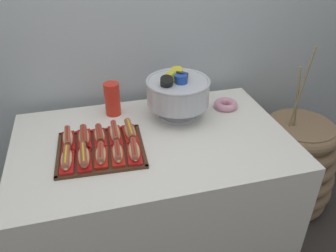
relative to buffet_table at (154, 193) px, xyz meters
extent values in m
plane|color=#38332D|center=(0.00, 0.00, -0.40)|extent=(10.00, 10.00, 0.00)
cube|color=#B2BCC1|center=(0.00, 0.56, 0.90)|extent=(6.00, 0.10, 2.60)
cube|color=white|center=(0.00, 0.00, 0.00)|extent=(1.38, 0.86, 0.72)
cylinder|color=black|center=(-0.58, 0.32, -0.38)|extent=(0.05, 0.05, 0.04)
cylinder|color=black|center=(0.58, 0.32, -0.38)|extent=(0.05, 0.05, 0.04)
cylinder|color=#896B4C|center=(0.97, 0.13, -0.09)|extent=(0.40, 0.40, 0.62)
torus|color=#896B4C|center=(0.97, 0.13, -0.35)|extent=(0.53, 0.53, 0.09)
torus|color=#896B4C|center=(0.97, 0.13, -0.25)|extent=(0.56, 0.56, 0.09)
torus|color=#896B4C|center=(0.97, 0.13, -0.14)|extent=(0.55, 0.55, 0.09)
torus|color=#896B4C|center=(0.97, 0.13, -0.04)|extent=(0.52, 0.52, 0.09)
torus|color=#896B4C|center=(0.97, 0.13, 0.06)|extent=(0.49, 0.49, 0.09)
torus|color=#896B4C|center=(0.97, 0.13, 0.17)|extent=(0.47, 0.47, 0.09)
cylinder|color=#937F56|center=(0.90, 0.14, 0.41)|extent=(0.05, 0.02, 0.38)
cylinder|color=#937F56|center=(0.90, 0.12, 0.47)|extent=(0.05, 0.04, 0.51)
cube|color=#472B19|center=(-0.26, -0.04, 0.37)|extent=(0.42, 0.38, 0.01)
cube|color=#472B19|center=(-0.27, -0.21, 0.37)|extent=(0.41, 0.04, 0.01)
cube|color=#472B19|center=(-0.25, 0.13, 0.37)|extent=(0.41, 0.04, 0.01)
cube|color=#472B19|center=(-0.45, -0.03, 0.37)|extent=(0.04, 0.36, 0.01)
cube|color=#472B19|center=(-0.07, -0.05, 0.37)|extent=(0.04, 0.36, 0.01)
cube|color=red|center=(-0.41, -0.11, 0.38)|extent=(0.07, 0.18, 0.02)
ellipsoid|color=beige|center=(-0.41, -0.11, 0.40)|extent=(0.06, 0.16, 0.04)
cylinder|color=#A8563D|center=(-0.41, -0.11, 0.41)|extent=(0.04, 0.15, 0.03)
cylinder|color=yellow|center=(-0.41, -0.11, 0.42)|extent=(0.02, 0.13, 0.01)
cube|color=#B21414|center=(-0.34, -0.12, 0.38)|extent=(0.06, 0.18, 0.02)
ellipsoid|color=#E0BC7F|center=(-0.34, -0.12, 0.40)|extent=(0.05, 0.17, 0.04)
cylinder|color=#9E4C38|center=(-0.34, -0.12, 0.41)|extent=(0.03, 0.16, 0.03)
cylinder|color=yellow|center=(-0.34, -0.12, 0.43)|extent=(0.01, 0.14, 0.01)
cube|color=red|center=(-0.26, -0.12, 0.38)|extent=(0.07, 0.16, 0.02)
ellipsoid|color=beige|center=(-0.26, -0.12, 0.40)|extent=(0.06, 0.15, 0.04)
cylinder|color=#A8563D|center=(-0.26, -0.12, 0.41)|extent=(0.04, 0.14, 0.03)
cylinder|color=red|center=(-0.26, -0.12, 0.43)|extent=(0.02, 0.11, 0.01)
cube|color=red|center=(-0.19, -0.12, 0.38)|extent=(0.07, 0.17, 0.02)
ellipsoid|color=#E0BC7F|center=(-0.19, -0.12, 0.40)|extent=(0.05, 0.15, 0.04)
cylinder|color=#9E4C38|center=(-0.19, -0.12, 0.41)|extent=(0.03, 0.14, 0.03)
cylinder|color=red|center=(-0.19, -0.12, 0.42)|extent=(0.02, 0.12, 0.01)
cube|color=red|center=(-0.11, -0.13, 0.38)|extent=(0.08, 0.18, 0.02)
ellipsoid|color=tan|center=(-0.11, -0.13, 0.40)|extent=(0.06, 0.16, 0.04)
cylinder|color=#9E4C38|center=(-0.11, -0.13, 0.41)|extent=(0.04, 0.15, 0.03)
cylinder|color=red|center=(-0.11, -0.13, 0.42)|extent=(0.02, 0.13, 0.01)
cube|color=#B21414|center=(-0.40, 0.05, 0.38)|extent=(0.06, 0.17, 0.02)
ellipsoid|color=beige|center=(-0.40, 0.05, 0.40)|extent=(0.05, 0.16, 0.04)
cylinder|color=#A8563D|center=(-0.40, 0.05, 0.42)|extent=(0.03, 0.15, 0.03)
cylinder|color=red|center=(-0.40, 0.05, 0.43)|extent=(0.01, 0.13, 0.01)
cube|color=red|center=(-0.33, 0.05, 0.38)|extent=(0.07, 0.18, 0.02)
ellipsoid|color=tan|center=(-0.33, 0.05, 0.40)|extent=(0.05, 0.17, 0.04)
cylinder|color=brown|center=(-0.33, 0.05, 0.41)|extent=(0.04, 0.16, 0.03)
cylinder|color=red|center=(-0.33, 0.05, 0.42)|extent=(0.01, 0.13, 0.01)
cube|color=red|center=(-0.26, 0.04, 0.38)|extent=(0.06, 0.16, 0.02)
ellipsoid|color=beige|center=(-0.26, 0.04, 0.40)|extent=(0.05, 0.15, 0.04)
cylinder|color=brown|center=(-0.26, 0.04, 0.41)|extent=(0.03, 0.14, 0.03)
cylinder|color=red|center=(-0.26, 0.04, 0.42)|extent=(0.01, 0.12, 0.01)
cube|color=red|center=(-0.18, 0.04, 0.38)|extent=(0.07, 0.18, 0.02)
ellipsoid|color=#E0BC7F|center=(-0.18, 0.04, 0.40)|extent=(0.05, 0.17, 0.04)
cylinder|color=#9E4C38|center=(-0.18, 0.04, 0.41)|extent=(0.03, 0.17, 0.03)
cylinder|color=red|center=(-0.18, 0.04, 0.43)|extent=(0.01, 0.14, 0.01)
cube|color=red|center=(-0.11, 0.04, 0.38)|extent=(0.06, 0.17, 0.02)
ellipsoid|color=tan|center=(-0.11, 0.04, 0.40)|extent=(0.05, 0.16, 0.04)
cylinder|color=#A8563D|center=(-0.11, 0.04, 0.42)|extent=(0.03, 0.16, 0.03)
cylinder|color=yellow|center=(-0.11, 0.04, 0.43)|extent=(0.01, 0.14, 0.01)
cylinder|color=silver|center=(0.18, 0.18, 0.37)|extent=(0.20, 0.20, 0.02)
cone|color=silver|center=(0.18, 0.18, 0.41)|extent=(0.07, 0.07, 0.06)
cylinder|color=silver|center=(0.18, 0.18, 0.51)|extent=(0.33, 0.33, 0.13)
torus|color=silver|center=(0.18, 0.18, 0.58)|extent=(0.34, 0.34, 0.02)
cylinder|color=black|center=(0.20, 0.18, 0.56)|extent=(0.10, 0.10, 0.14)
cylinder|color=yellow|center=(0.20, 0.25, 0.56)|extent=(0.09, 0.10, 0.14)
cylinder|color=yellow|center=(0.16, 0.19, 0.56)|extent=(0.13, 0.10, 0.15)
cylinder|color=black|center=(0.11, 0.15, 0.56)|extent=(0.08, 0.11, 0.14)
cylinder|color=#1E47B2|center=(0.19, 0.16, 0.56)|extent=(0.09, 0.09, 0.13)
cylinder|color=red|center=(-0.16, 0.30, 0.42)|extent=(0.08, 0.08, 0.11)
cylinder|color=red|center=(-0.16, 0.30, 0.44)|extent=(0.08, 0.08, 0.11)
cylinder|color=red|center=(-0.16, 0.30, 0.46)|extent=(0.09, 0.09, 0.11)
cylinder|color=red|center=(-0.16, 0.30, 0.47)|extent=(0.09, 0.09, 0.11)
cylinder|color=red|center=(-0.16, 0.30, 0.49)|extent=(0.09, 0.09, 0.11)
torus|color=pink|center=(0.48, 0.21, 0.38)|extent=(0.14, 0.14, 0.04)
camera|label=1|loc=(-0.29, -1.39, 1.32)|focal=36.51mm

